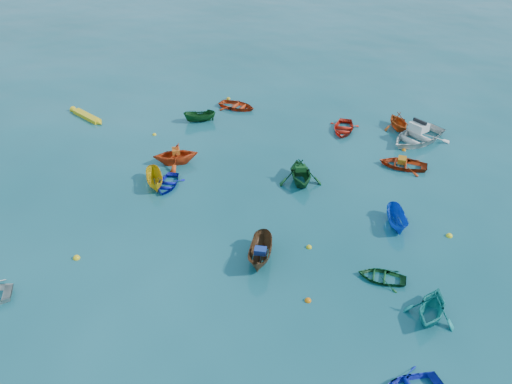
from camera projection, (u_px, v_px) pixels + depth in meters
The scene contains 29 objects.
ground at pixel (200, 236), 28.12m from camera, with size 160.00×160.00×0.00m, color #0A444E.
dinghy_blue_sw at pixel (168, 186), 32.44m from camera, with size 1.88×2.62×0.54m, color #0F16BC.
sampan_brown_mid at pixel (261, 260), 26.40m from camera, with size 1.16×3.09×1.20m, color #53341D.
dinghy_orange_w at pixel (176, 163), 34.91m from camera, with size 2.64×3.07×1.61m, color #DB4114.
sampan_yellow_mid at pixel (156, 185), 32.50m from camera, with size 1.04×2.75×1.06m, color gold.
dinghy_green_e at pixel (381, 279), 25.20m from camera, with size 1.71×2.39×0.50m, color #114820.
dinghy_cyan_se at pixel (429, 316), 23.10m from camera, with size 2.36×2.74×1.44m, color teal.
dinghy_red_nw at pixel (237, 108), 42.73m from camera, with size 2.32×3.25×0.67m, color red.
dinghy_green_n at pixel (300, 182), 32.81m from camera, with size 2.80×3.25×1.71m, color #10451D.
dinghy_red_ne at pixel (402, 167), 34.51m from camera, with size 2.30×3.22×0.67m, color #B0310E.
sampan_blue_far at pixel (396, 226), 28.89m from camera, with size 1.02×2.70×1.04m, color blue.
dinghy_red_far at pixel (343, 131), 39.11m from camera, with size 2.32×3.24×0.67m, color red.
dinghy_orange_far at pixel (397, 129), 39.46m from camera, with size 2.34×2.72×1.43m, color #C54812.
sampan_green_far at pixel (200, 122), 40.54m from camera, with size 0.97×2.57×1.00m, color #104519.
kayak_yellow at pixel (87, 118), 41.12m from camera, with size 0.61×4.07×0.41m, color yellow, non-canonical shape.
motorboat_white at pixel (416, 141), 37.70m from camera, with size 3.59×5.02×1.64m, color silver.
tarp_blue_a at pixel (260, 251), 25.86m from camera, with size 0.62×0.47×0.30m, color navy.
tarp_orange_a at pixel (176, 151), 34.38m from camera, with size 0.68×0.52×0.33m, color #D35515.
tarp_green_b at pixel (300, 168), 32.33m from camera, with size 0.70×0.53×0.34m, color #104218.
tarp_orange_b at pixel (402, 160), 34.25m from camera, with size 0.72×0.55×0.35m, color #BF6E13.
buoy_ye_a at pixel (77, 258), 26.50m from camera, with size 0.38×0.38×0.38m, color yellow.
buoy_or_b at pixel (308, 301), 23.92m from camera, with size 0.33×0.33×0.33m, color orange.
buoy_ye_b at pixel (154, 135), 38.54m from camera, with size 0.30×0.30×0.30m, color yellow.
buoy_or_c at pixel (176, 161), 35.16m from camera, with size 0.37×0.37×0.37m, color orange.
buoy_ye_c at pixel (309, 248), 27.24m from camera, with size 0.32×0.32×0.32m, color gold.
buoy_or_d at pixel (262, 246), 27.35m from camera, with size 0.31×0.31×0.31m, color orange.
buoy_ye_d at pixel (228, 99), 44.40m from camera, with size 0.36×0.36×0.36m, color gold.
buoy_or_e at pixel (404, 150), 36.46m from camera, with size 0.30×0.30×0.30m, color orange.
buoy_ye_e at pixel (449, 236), 28.07m from camera, with size 0.36×0.36×0.36m, color yellow.
Camera 1 is at (16.48, -15.07, 17.55)m, focal length 35.00 mm.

